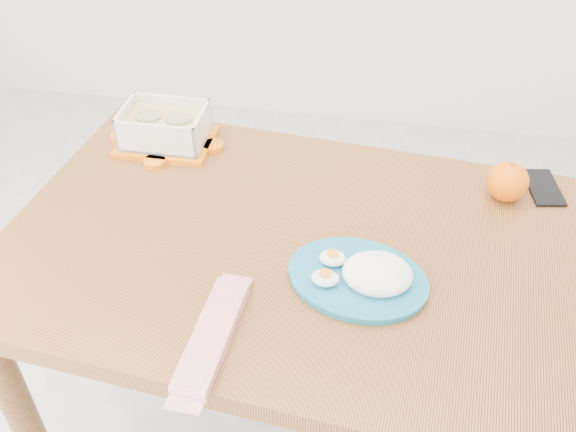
% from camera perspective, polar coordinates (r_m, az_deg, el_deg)
% --- Properties ---
extents(dining_table, '(1.14, 0.82, 0.75)m').
position_cam_1_polar(dining_table, '(1.28, -0.00, -5.98)').
color(dining_table, '#A06E2D').
rests_on(dining_table, ground).
extents(food_container, '(0.21, 0.16, 0.09)m').
position_cam_1_polar(food_container, '(1.47, -10.91, 7.74)').
color(food_container, orange).
rests_on(food_container, dining_table).
extents(orange_fruit, '(0.08, 0.08, 0.08)m').
position_cam_1_polar(orange_fruit, '(1.35, 18.96, 2.91)').
color(orange_fruit, orange).
rests_on(orange_fruit, dining_table).
extents(rice_plate, '(0.29, 0.29, 0.07)m').
position_cam_1_polar(rice_plate, '(1.12, 6.77, -5.19)').
color(rice_plate, '#196F8B').
rests_on(rice_plate, dining_table).
extents(candy_bar, '(0.07, 0.23, 0.02)m').
position_cam_1_polar(candy_bar, '(1.04, -6.72, -10.45)').
color(candy_bar, '#B6091D').
rests_on(candy_bar, dining_table).
extents(smartphone, '(0.08, 0.13, 0.01)m').
position_cam_1_polar(smartphone, '(1.43, 21.73, 2.37)').
color(smartphone, black).
rests_on(smartphone, dining_table).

